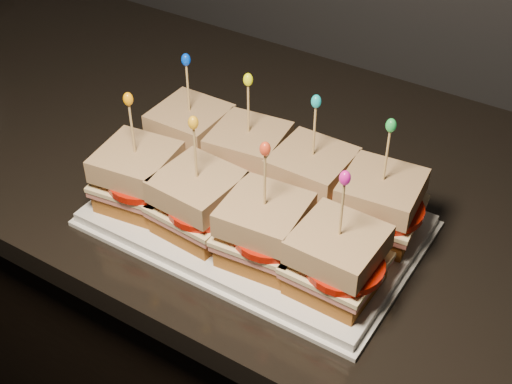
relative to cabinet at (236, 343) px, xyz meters
The scene contains 60 objects.
cabinet is the anchor object (origin of this frame).
granite_slab 0.43m from the cabinet, ahead, with size 2.52×0.64×0.04m, color black.
platter 0.49m from the cabinet, 46.04° to the right, with size 0.39×0.24×0.02m, color silver.
platter_rim 0.49m from the cabinet, 46.04° to the right, with size 0.40×0.25×0.01m, color silver.
sandwich_0_bread_bot 0.49m from the cabinet, 100.50° to the right, with size 0.09×0.09×0.02m, color brown.
sandwich_0_ham 0.50m from the cabinet, 100.50° to the right, with size 0.10×0.09×0.01m, color #C2675C.
sandwich_0_cheese 0.51m from the cabinet, 100.50° to the right, with size 0.10×0.09×0.01m, color beige.
sandwich_0_tomato 0.52m from the cabinet, 91.31° to the right, with size 0.09×0.09×0.01m, color #B21305.
sandwich_0_bread_top 0.54m from the cabinet, 100.50° to the right, with size 0.09×0.09×0.03m, color #64340E.
sandwich_0_pick 0.58m from the cabinet, 100.50° to the right, with size 0.00×0.00×0.09m, color tan.
sandwich_0_frill 0.63m from the cabinet, 100.50° to the right, with size 0.01×0.01×0.02m, color #023AE0.
sandwich_1_bread_bot 0.49m from the cabinet, 43.31° to the right, with size 0.09×0.09×0.02m, color brown.
sandwich_1_ham 0.51m from the cabinet, 43.31° to the right, with size 0.10×0.09×0.01m, color #C2675C.
sandwich_1_cheese 0.52m from the cabinet, 43.31° to the right, with size 0.10×0.09×0.01m, color beige.
sandwich_1_tomato 0.53m from the cabinet, 41.50° to the right, with size 0.09×0.09×0.01m, color #B21305.
sandwich_1_bread_top 0.54m from the cabinet, 43.31° to the right, with size 0.09×0.09×0.03m, color #64340E.
sandwich_1_pick 0.59m from the cabinet, 43.31° to the right, with size 0.00×0.00×0.09m, color tan.
sandwich_1_frill 0.63m from the cabinet, 43.31° to the right, with size 0.01×0.01×0.02m, color #EBFC09.
sandwich_2_bread_bot 0.52m from the cabinet, 23.44° to the right, with size 0.09×0.09×0.02m, color brown.
sandwich_2_ham 0.53m from the cabinet, 23.44° to the right, with size 0.10×0.09×0.01m, color #C2675C.
sandwich_2_cheese 0.54m from the cabinet, 23.44° to the right, with size 0.10×0.09×0.01m, color beige.
sandwich_2_tomato 0.55m from the cabinet, 23.65° to the right, with size 0.09×0.09×0.01m, color #B21305.
sandwich_2_bread_top 0.56m from the cabinet, 23.44° to the right, with size 0.09×0.09×0.03m, color #64340E.
sandwich_2_pick 0.61m from the cabinet, 23.44° to the right, with size 0.00×0.00×0.09m, color tan.
sandwich_2_frill 0.65m from the cabinet, 23.44° to the right, with size 0.01×0.01×0.02m, color #11ACB4.
sandwich_3_bread_bot 0.55m from the cabinet, 15.72° to the right, with size 0.09×0.09×0.02m, color brown.
sandwich_3_ham 0.57m from the cabinet, 15.72° to the right, with size 0.10×0.09×0.01m, color #C2675C.
sandwich_3_cheese 0.57m from the cabinet, 15.72° to the right, with size 0.10×0.09×0.01m, color beige.
sandwich_3_tomato 0.59m from the cabinet, 16.22° to the right, with size 0.09×0.09×0.01m, color #B21305.
sandwich_3_bread_top 0.60m from the cabinet, 15.72° to the right, with size 0.09×0.09×0.03m, color #64340E.
sandwich_3_pick 0.64m from the cabinet, 15.72° to the right, with size 0.00×0.00×0.09m, color tan.
sandwich_3_frill 0.68m from the cabinet, 15.72° to the right, with size 0.01×0.01×0.02m, color green.
sandwich_4_bread_bot 0.52m from the cabinet, 94.25° to the right, with size 0.09×0.09×0.02m, color brown.
sandwich_4_ham 0.53m from the cabinet, 94.25° to the right, with size 0.10×0.09×0.01m, color #C2675C.
sandwich_4_cheese 0.54m from the cabinet, 94.25° to the right, with size 0.10×0.09×0.01m, color beige.
sandwich_4_tomato 0.55m from the cabinet, 90.55° to the right, with size 0.09×0.09×0.01m, color #B21305.
sandwich_4_bread_top 0.56m from the cabinet, 94.25° to the right, with size 0.09×0.09×0.03m, color #64340E.
sandwich_4_pick 0.61m from the cabinet, 94.25° to the right, with size 0.00×0.00×0.09m, color tan.
sandwich_4_frill 0.65m from the cabinet, 94.25° to the right, with size 0.01×0.01×0.02m, color #F79503.
sandwich_5_bread_bot 0.52m from the cabinet, 66.94° to the right, with size 0.09×0.09×0.02m, color brown.
sandwich_5_ham 0.54m from the cabinet, 66.94° to the right, with size 0.10×0.09×0.01m, color #C2675C.
sandwich_5_cheese 0.54m from the cabinet, 66.94° to the right, with size 0.10×0.09×0.01m, color beige.
sandwich_5_tomato 0.55m from the cabinet, 64.60° to the right, with size 0.09×0.09×0.01m, color #B21305.
sandwich_5_bread_top 0.57m from the cabinet, 66.94° to the right, with size 0.09×0.09×0.03m, color #64340E.
sandwich_5_pick 0.61m from the cabinet, 66.94° to the right, with size 0.00×0.00×0.09m, color tan.
sandwich_5_frill 0.65m from the cabinet, 66.94° to the right, with size 0.01×0.01×0.02m, color gold.
sandwich_6_bread_bot 0.54m from the cabinet, 47.21° to the right, with size 0.09×0.09×0.02m, color brown.
sandwich_6_ham 0.56m from the cabinet, 47.21° to the right, with size 0.10×0.09×0.01m, color #C2675C.
sandwich_6_cheese 0.56m from the cabinet, 47.21° to the right, with size 0.10×0.09×0.01m, color beige.
sandwich_6_tomato 0.58m from the cabinet, 46.19° to the right, with size 0.09×0.09×0.01m, color #B21305.
sandwich_6_bread_top 0.59m from the cabinet, 47.21° to the right, with size 0.09×0.09×0.03m, color #64340E.
sandwich_6_pick 0.63m from the cabinet, 47.21° to the right, with size 0.00×0.00×0.09m, color tan.
sandwich_6_frill 0.67m from the cabinet, 47.21° to the right, with size 0.01×0.01×0.02m, color red.
sandwich_7_bread_bot 0.58m from the cabinet, 35.04° to the right, with size 0.09×0.09×0.02m, color brown.
sandwich_7_ham 0.59m from the cabinet, 35.04° to the right, with size 0.10×0.09×0.01m, color #C2675C.
sandwich_7_cheese 0.60m from the cabinet, 35.04° to the right, with size 0.10×0.09×0.01m, color beige.
sandwich_7_tomato 0.61m from the cabinet, 34.71° to the right, with size 0.09×0.09×0.01m, color #B21305.
sandwich_7_bread_top 0.62m from the cabinet, 35.04° to the right, with size 0.09×0.09×0.03m, color #64340E.
sandwich_7_pick 0.66m from the cabinet, 35.04° to the right, with size 0.00×0.00×0.09m, color tan.
sandwich_7_frill 0.70m from the cabinet, 35.04° to the right, with size 0.01×0.01×0.02m, color #D71699.
Camera 1 is at (0.97, 0.98, 1.47)m, focal length 50.00 mm.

